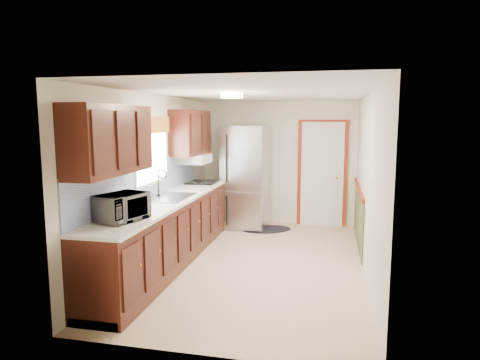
% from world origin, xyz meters
% --- Properties ---
extents(room_shell, '(3.20, 5.20, 2.52)m').
position_xyz_m(room_shell, '(0.00, 0.00, 1.20)').
color(room_shell, beige).
rests_on(room_shell, ground).
extents(kitchen_run, '(0.63, 4.00, 2.20)m').
position_xyz_m(kitchen_run, '(-1.24, -0.29, 0.81)').
color(kitchen_run, '#38130C').
rests_on(kitchen_run, ground).
extents(back_wall_trim, '(1.12, 2.30, 2.08)m').
position_xyz_m(back_wall_trim, '(0.99, 2.21, 0.89)').
color(back_wall_trim, maroon).
rests_on(back_wall_trim, ground).
extents(ceiling_fixture, '(0.30, 0.30, 0.06)m').
position_xyz_m(ceiling_fixture, '(-0.30, -0.20, 2.36)').
color(ceiling_fixture, '#FFD88C').
rests_on(ceiling_fixture, room_shell).
extents(microwave, '(0.44, 0.61, 0.37)m').
position_xyz_m(microwave, '(-1.20, -1.62, 1.12)').
color(microwave, white).
rests_on(microwave, kitchen_run).
extents(refrigerator, '(0.84, 0.82, 1.93)m').
position_xyz_m(refrigerator, '(-0.57, 2.05, 0.97)').
color(refrigerator, '#B7B7BC').
rests_on(refrigerator, ground).
extents(rug, '(1.09, 0.92, 0.01)m').
position_xyz_m(rug, '(-0.13, 1.90, 0.01)').
color(rug, black).
rests_on(rug, ground).
extents(cooktop, '(0.49, 0.59, 0.02)m').
position_xyz_m(cooktop, '(-1.19, 1.32, 0.95)').
color(cooktop, black).
rests_on(cooktop, kitchen_run).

